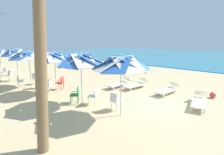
{
  "coord_description": "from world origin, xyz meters",
  "views": [
    {
      "loc": [
        3.84,
        -8.12,
        3.28
      ],
      "look_at": [
        -3.01,
        -0.26,
        1.0
      ],
      "focal_mm": 27.91,
      "sensor_mm": 36.0,
      "label": 1
    }
  ],
  "objects_px": {
    "plastic_chair_3": "(61,82)",
    "plastic_chair_4": "(48,85)",
    "plastic_chair_8": "(11,75)",
    "plastic_chair_11": "(4,72)",
    "plastic_chair_5": "(36,78)",
    "palm_tree_3": "(38,26)",
    "plastic_chair_0": "(116,100)",
    "beach_umbrella_2": "(54,57)",
    "beach_umbrella_3": "(29,56)",
    "sun_lounger_2": "(137,84)",
    "beach_umbrella_0": "(121,63)",
    "beach_umbrella_1": "(81,60)",
    "plastic_chair_2": "(76,94)",
    "plastic_chair_7": "(20,81)",
    "plastic_chair_1": "(94,95)",
    "beach_umbrella_4": "(16,53)",
    "beach_ball": "(213,95)",
    "sun_lounger_1": "(168,89)",
    "plastic_chair_10": "(12,70)",
    "plastic_chair_6": "(39,81)",
    "sun_lounger_3": "(120,83)",
    "sun_lounger_0": "(200,101)"
  },
  "relations": [
    {
      "from": "plastic_chair_2",
      "to": "beach_umbrella_3",
      "type": "xyz_separation_m",
      "value": [
        -4.91,
        -0.12,
        1.72
      ]
    },
    {
      "from": "plastic_chair_10",
      "to": "beach_ball",
      "type": "relative_size",
      "value": 2.54
    },
    {
      "from": "plastic_chair_11",
      "to": "plastic_chair_6",
      "type": "bearing_deg",
      "value": 4.17
    },
    {
      "from": "beach_umbrella_1",
      "to": "plastic_chair_1",
      "type": "distance_m",
      "value": 1.9
    },
    {
      "from": "plastic_chair_3",
      "to": "plastic_chair_11",
      "type": "relative_size",
      "value": 1.0
    },
    {
      "from": "plastic_chair_8",
      "to": "sun_lounger_3",
      "type": "bearing_deg",
      "value": 29.25
    },
    {
      "from": "beach_umbrella_3",
      "to": "sun_lounger_1",
      "type": "distance_m",
      "value": 9.46
    },
    {
      "from": "sun_lounger_0",
      "to": "plastic_chair_4",
      "type": "bearing_deg",
      "value": -154.01
    },
    {
      "from": "plastic_chair_1",
      "to": "plastic_chair_11",
      "type": "relative_size",
      "value": 1.0
    },
    {
      "from": "sun_lounger_0",
      "to": "beach_umbrella_1",
      "type": "bearing_deg",
      "value": -141.33
    },
    {
      "from": "plastic_chair_1",
      "to": "sun_lounger_2",
      "type": "relative_size",
      "value": 0.39
    },
    {
      "from": "plastic_chair_1",
      "to": "plastic_chair_8",
      "type": "distance_m",
      "value": 8.81
    },
    {
      "from": "plastic_chair_1",
      "to": "beach_umbrella_4",
      "type": "distance_m",
      "value": 8.61
    },
    {
      "from": "beach_umbrella_0",
      "to": "plastic_chair_5",
      "type": "height_order",
      "value": "beach_umbrella_0"
    },
    {
      "from": "plastic_chair_0",
      "to": "plastic_chair_2",
      "type": "height_order",
      "value": "same"
    },
    {
      "from": "plastic_chair_2",
      "to": "plastic_chair_7",
      "type": "xyz_separation_m",
      "value": [
        -5.37,
        -0.69,
        0.0
      ]
    },
    {
      "from": "plastic_chair_3",
      "to": "plastic_chair_6",
      "type": "bearing_deg",
      "value": -149.26
    },
    {
      "from": "beach_umbrella_3",
      "to": "sun_lounger_2",
      "type": "bearing_deg",
      "value": 38.84
    },
    {
      "from": "plastic_chair_11",
      "to": "plastic_chair_3",
      "type": "bearing_deg",
      "value": 9.83
    },
    {
      "from": "plastic_chair_6",
      "to": "sun_lounger_0",
      "type": "xyz_separation_m",
      "value": [
        9.18,
        3.68,
        -0.22
      ]
    },
    {
      "from": "beach_umbrella_2",
      "to": "palm_tree_3",
      "type": "distance_m",
      "value": 5.99
    },
    {
      "from": "plastic_chair_3",
      "to": "plastic_chair_8",
      "type": "height_order",
      "value": "same"
    },
    {
      "from": "plastic_chair_0",
      "to": "plastic_chair_8",
      "type": "relative_size",
      "value": 1.0
    },
    {
      "from": "beach_umbrella_2",
      "to": "beach_ball",
      "type": "relative_size",
      "value": 7.64
    },
    {
      "from": "beach_umbrella_3",
      "to": "sun_lounger_1",
      "type": "height_order",
      "value": "beach_umbrella_3"
    },
    {
      "from": "sun_lounger_2",
      "to": "plastic_chair_10",
      "type": "bearing_deg",
      "value": -160.97
    },
    {
      "from": "plastic_chair_3",
      "to": "beach_ball",
      "type": "bearing_deg",
      "value": 30.33
    },
    {
      "from": "beach_umbrella_2",
      "to": "plastic_chair_8",
      "type": "height_order",
      "value": "beach_umbrella_2"
    },
    {
      "from": "plastic_chair_1",
      "to": "sun_lounger_0",
      "type": "xyz_separation_m",
      "value": [
        4.17,
        3.29,
        -0.22
      ]
    },
    {
      "from": "beach_umbrella_4",
      "to": "sun_lounger_1",
      "type": "distance_m",
      "value": 11.69
    },
    {
      "from": "beach_umbrella_1",
      "to": "beach_umbrella_3",
      "type": "height_order",
      "value": "beach_umbrella_1"
    },
    {
      "from": "beach_umbrella_0",
      "to": "plastic_chair_11",
      "type": "relative_size",
      "value": 3.12
    },
    {
      "from": "beach_umbrella_0",
      "to": "beach_umbrella_1",
      "type": "bearing_deg",
      "value": -174.07
    },
    {
      "from": "plastic_chair_3",
      "to": "plastic_chair_4",
      "type": "relative_size",
      "value": 1.0
    },
    {
      "from": "plastic_chair_5",
      "to": "plastic_chair_10",
      "type": "height_order",
      "value": "same"
    },
    {
      "from": "plastic_chair_1",
      "to": "sun_lounger_3",
      "type": "xyz_separation_m",
      "value": [
        -1.06,
        3.46,
        -0.22
      ]
    },
    {
      "from": "plastic_chair_11",
      "to": "sun_lounger_0",
      "type": "height_order",
      "value": "plastic_chair_11"
    },
    {
      "from": "plastic_chair_4",
      "to": "beach_umbrella_3",
      "type": "distance_m",
      "value": 2.72
    },
    {
      "from": "beach_umbrella_2",
      "to": "sun_lounger_1",
      "type": "xyz_separation_m",
      "value": [
        5.3,
        4.44,
        -1.97
      ]
    },
    {
      "from": "beach_umbrella_1",
      "to": "beach_umbrella_4",
      "type": "bearing_deg",
      "value": -179.89
    },
    {
      "from": "plastic_chair_0",
      "to": "beach_umbrella_4",
      "type": "relative_size",
      "value": 0.33
    },
    {
      "from": "beach_umbrella_1",
      "to": "plastic_chair_11",
      "type": "bearing_deg",
      "value": -177.84
    },
    {
      "from": "plastic_chair_6",
      "to": "plastic_chair_10",
      "type": "height_order",
      "value": "same"
    },
    {
      "from": "plastic_chair_4",
      "to": "beach_umbrella_2",
      "type": "bearing_deg",
      "value": 32.36
    },
    {
      "from": "beach_umbrella_0",
      "to": "plastic_chair_1",
      "type": "relative_size",
      "value": 3.12
    },
    {
      "from": "plastic_chair_0",
      "to": "plastic_chair_8",
      "type": "bearing_deg",
      "value": -174.4
    },
    {
      "from": "plastic_chair_5",
      "to": "palm_tree_3",
      "type": "xyz_separation_m",
      "value": [
        7.9,
        -3.44,
        3.12
      ]
    },
    {
      "from": "plastic_chair_7",
      "to": "plastic_chair_11",
      "type": "bearing_deg",
      "value": 174.93
    },
    {
      "from": "plastic_chair_4",
      "to": "plastic_chair_6",
      "type": "xyz_separation_m",
      "value": [
        -1.34,
        0.14,
        0.0
      ]
    },
    {
      "from": "plastic_chair_1",
      "to": "sun_lounger_0",
      "type": "bearing_deg",
      "value": 38.27
    }
  ]
}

